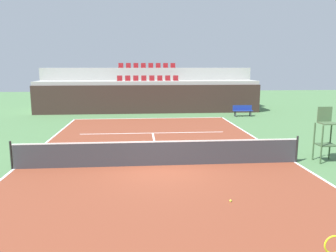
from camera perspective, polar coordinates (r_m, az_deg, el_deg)
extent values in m
plane|color=#477042|center=(12.96, -1.52, -6.83)|extent=(80.00, 80.00, 0.00)
cube|color=brown|center=(12.96, -1.52, -6.80)|extent=(11.00, 24.00, 0.01)
cube|color=white|center=(24.62, -3.16, 1.32)|extent=(11.00, 0.10, 0.00)
cube|color=white|center=(13.77, -24.95, -6.71)|extent=(0.10, 24.00, 0.00)
cube|color=white|center=(14.33, 20.92, -5.79)|extent=(0.10, 24.00, 0.00)
cube|color=white|center=(19.16, -2.65, -1.21)|extent=(8.26, 0.10, 0.00)
cube|color=white|center=(16.04, -2.19, -3.45)|extent=(0.10, 6.40, 0.00)
cube|color=#33231E|center=(27.14, -3.36, 4.57)|extent=(18.52, 0.30, 2.31)
cube|color=#9E9E99|center=(28.47, -3.43, 5.13)|extent=(18.52, 2.40, 2.61)
cube|color=#9E9E99|center=(30.82, -3.56, 6.51)|extent=(18.52, 2.40, 3.68)
cube|color=maroon|center=(28.42, -8.30, 7.71)|extent=(0.44, 0.44, 0.04)
cube|color=maroon|center=(28.62, -8.29, 8.17)|extent=(0.44, 0.04, 0.40)
cube|color=maroon|center=(28.39, -6.92, 7.74)|extent=(0.44, 0.44, 0.04)
cube|color=maroon|center=(28.58, -6.92, 8.20)|extent=(0.44, 0.04, 0.40)
cube|color=maroon|center=(28.38, -5.54, 7.77)|extent=(0.44, 0.44, 0.04)
cube|color=maroon|center=(28.57, -5.54, 8.23)|extent=(0.44, 0.04, 0.40)
cube|color=maroon|center=(28.38, -4.15, 7.79)|extent=(0.44, 0.44, 0.04)
cube|color=maroon|center=(28.57, -4.17, 8.25)|extent=(0.44, 0.04, 0.40)
cube|color=maroon|center=(28.39, -2.77, 7.81)|extent=(0.44, 0.44, 0.04)
cube|color=maroon|center=(28.59, -2.79, 8.26)|extent=(0.44, 0.04, 0.40)
cube|color=maroon|center=(28.43, -1.39, 7.82)|extent=(0.44, 0.44, 0.04)
cube|color=maroon|center=(28.62, -1.42, 8.27)|extent=(0.44, 0.04, 0.40)
cube|color=maroon|center=(28.48, -0.01, 7.82)|extent=(0.44, 0.44, 0.04)
cube|color=maroon|center=(28.67, -0.05, 8.28)|extent=(0.44, 0.04, 0.40)
cube|color=maroon|center=(28.54, 1.36, 7.83)|extent=(0.44, 0.44, 0.04)
cube|color=maroon|center=(28.73, 1.32, 8.28)|extent=(0.44, 0.04, 0.40)
cube|color=maroon|center=(30.80, -8.10, 9.89)|extent=(0.44, 0.44, 0.04)
cube|color=maroon|center=(31.00, -8.09, 10.29)|extent=(0.44, 0.04, 0.40)
cube|color=maroon|center=(30.77, -6.81, 9.92)|extent=(0.44, 0.44, 0.04)
cube|color=maroon|center=(30.97, -6.81, 10.32)|extent=(0.44, 0.04, 0.40)
cube|color=maroon|center=(30.75, -5.53, 9.94)|extent=(0.44, 0.44, 0.04)
cube|color=maroon|center=(30.95, -5.53, 10.35)|extent=(0.44, 0.04, 0.40)
cube|color=maroon|center=(30.75, -4.24, 9.96)|extent=(0.44, 0.44, 0.04)
cube|color=maroon|center=(30.95, -4.25, 10.37)|extent=(0.44, 0.04, 0.40)
cube|color=maroon|center=(30.77, -2.96, 9.97)|extent=(0.44, 0.44, 0.04)
cube|color=maroon|center=(30.97, -2.97, 10.38)|extent=(0.44, 0.04, 0.40)
cube|color=maroon|center=(30.80, -1.67, 9.98)|extent=(0.44, 0.44, 0.04)
cube|color=maroon|center=(31.00, -1.70, 10.39)|extent=(0.44, 0.04, 0.40)
cube|color=maroon|center=(30.85, -0.39, 9.99)|extent=(0.44, 0.44, 0.04)
cube|color=maroon|center=(31.05, -0.42, 10.39)|extent=(0.44, 0.04, 0.40)
cube|color=maroon|center=(30.91, 0.88, 9.98)|extent=(0.44, 0.44, 0.04)
cube|color=maroon|center=(31.11, 0.84, 10.39)|extent=(0.44, 0.04, 0.40)
cylinder|color=black|center=(13.66, -25.31, -4.56)|extent=(0.08, 0.08, 1.07)
cylinder|color=black|center=(14.22, 21.24, -3.71)|extent=(0.08, 0.08, 1.07)
cube|color=#333338|center=(12.83, -1.53, -4.82)|extent=(10.90, 0.02, 0.92)
cube|color=white|center=(12.71, -1.54, -2.70)|extent=(10.90, 0.04, 0.05)
torus|color=#BFD819|center=(5.42, 26.55, -17.76)|extent=(0.28, 0.02, 0.28)
cylinder|color=#334C2D|center=(14.31, 24.88, -2.94)|extent=(0.06, 0.06, 1.55)
cylinder|color=#334C2D|center=(14.82, 23.75, -2.43)|extent=(0.06, 0.06, 1.55)
cylinder|color=#334C2D|center=(15.16, 26.07, -2.34)|extent=(0.06, 0.06, 1.55)
cube|color=#334C2D|center=(14.75, 25.47, -2.92)|extent=(0.70, 0.60, 0.04)
cube|color=#3F5938|center=(14.59, 25.73, 0.43)|extent=(0.60, 0.60, 0.05)
cube|color=#3F5938|center=(14.79, 25.28, 1.86)|extent=(0.60, 0.04, 0.60)
cube|color=navy|center=(26.19, 12.72, 2.59)|extent=(1.50, 0.40, 0.05)
cube|color=navy|center=(26.33, 12.62, 3.11)|extent=(1.50, 0.04, 0.36)
cube|color=#2D2D33|center=(25.91, 11.53, 2.02)|extent=(0.06, 0.06, 0.42)
cube|color=#2D2D33|center=(26.27, 14.04, 2.03)|extent=(0.06, 0.06, 0.42)
cube|color=#2D2D33|center=(26.18, 11.36, 2.11)|extent=(0.06, 0.06, 0.42)
cube|color=#2D2D33|center=(26.54, 13.85, 2.12)|extent=(0.06, 0.06, 0.42)
sphere|color=#CCE033|center=(9.79, 10.69, -12.48)|extent=(0.07, 0.07, 0.07)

